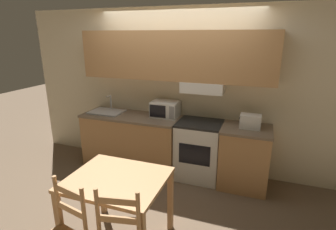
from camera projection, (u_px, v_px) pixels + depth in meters
The scene contains 9 objects.
ground_plane at pixel (176, 163), 4.55m from camera, with size 16.00×16.00×0.00m, color brown.
wall_back at pixel (176, 75), 4.02m from camera, with size 5.33×0.38×2.55m.
lower_counter_main at pixel (132, 141), 4.36m from camera, with size 1.60×0.63×0.90m.
lower_counter_right_stub at pixel (244, 157), 3.78m from camera, with size 0.69×0.63×0.90m.
stove_range at pixel (199, 150), 4.01m from camera, with size 0.65×0.57×0.90m.
microwave at pixel (165, 109), 4.13m from camera, with size 0.42×0.33×0.25m.
toaster at pixel (250, 121), 3.62m from camera, with size 0.29×0.19×0.19m.
sink_basin at pixel (107, 111), 4.37m from camera, with size 0.54×0.39×0.27m.
dining_table at pixel (117, 188), 2.65m from camera, with size 0.96×0.81×0.77m.
Camera 1 is at (1.25, -3.91, 2.14)m, focal length 28.00 mm.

